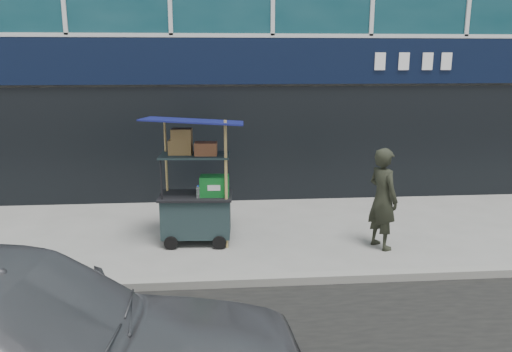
{
  "coord_description": "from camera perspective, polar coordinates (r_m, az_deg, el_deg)",
  "views": [
    {
      "loc": [
        -1.19,
        -6.35,
        2.96
      ],
      "look_at": [
        -0.56,
        1.2,
        1.17
      ],
      "focal_mm": 35.0,
      "sensor_mm": 36.0,
      "label": 1
    }
  ],
  "objects": [
    {
      "name": "vendor_man",
      "position": [
        8.1,
        14.29,
        -2.51
      ],
      "size": [
        0.58,
        0.69,
        1.62
      ],
      "primitive_type": "imported",
      "rotation": [
        0.0,
        0.0,
        1.96
      ],
      "color": "black",
      "rests_on": "ground"
    },
    {
      "name": "curb",
      "position": [
        6.91,
        5.69,
        -11.61
      ],
      "size": [
        80.0,
        0.18,
        0.12
      ],
      "primitive_type": "cube",
      "color": "gray",
      "rests_on": "ground"
    },
    {
      "name": "ground",
      "position": [
        7.11,
        5.38,
        -11.37
      ],
      "size": [
        80.0,
        80.0,
        0.0
      ],
      "primitive_type": "plane",
      "color": "slate",
      "rests_on": "ground"
    },
    {
      "name": "vendor_cart",
      "position": [
        8.14,
        -6.76,
        -2.65
      ],
      "size": [
        1.61,
        1.19,
        2.1
      ],
      "rotation": [
        0.0,
        0.0,
        -0.06
      ],
      "color": "black",
      "rests_on": "ground"
    }
  ]
}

